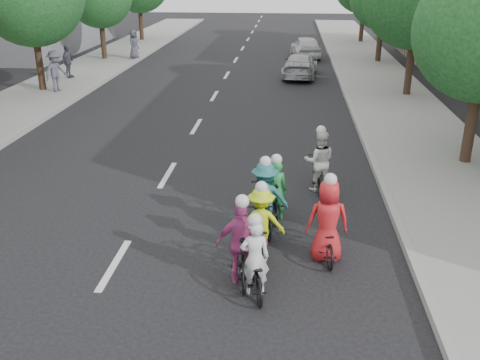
# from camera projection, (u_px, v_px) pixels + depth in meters

# --- Properties ---
(ground) EXTENTS (120.00, 120.00, 0.00)m
(ground) POSITION_uv_depth(u_px,v_px,m) (114.00, 265.00, 10.87)
(ground) COLOR black
(ground) RESTS_ON ground
(curb_left) EXTENTS (0.18, 80.00, 0.18)m
(curb_left) POSITION_uv_depth(u_px,v_px,m) (41.00, 120.00, 20.58)
(curb_left) COLOR #999993
(curb_left) RESTS_ON ground
(sidewalk_right) EXTENTS (4.00, 80.00, 0.15)m
(sidewalk_right) POSITION_uv_depth(u_px,v_px,m) (414.00, 130.00, 19.39)
(sidewalk_right) COLOR gray
(sidewalk_right) RESTS_ON ground
(curb_right) EXTENTS (0.18, 80.00, 0.18)m
(curb_right) POSITION_uv_depth(u_px,v_px,m) (359.00, 128.00, 19.55)
(curb_right) COLOR #999993
(curb_right) RESTS_ON ground
(cyclist_0) EXTENTS (0.83, 1.62, 1.81)m
(cyclist_0) POSITION_uv_depth(u_px,v_px,m) (319.00, 167.00, 14.27)
(cyclist_0) COLOR black
(cyclist_0) RESTS_ON ground
(cyclist_1) EXTENTS (1.02, 1.77, 1.83)m
(cyclist_1) POSITION_uv_depth(u_px,v_px,m) (242.00, 249.00, 10.11)
(cyclist_1) COLOR black
(cyclist_1) RESTS_ON ground
(cyclist_2) EXTENTS (0.85, 1.65, 1.63)m
(cyclist_2) POSITION_uv_depth(u_px,v_px,m) (255.00, 266.00, 9.82)
(cyclist_2) COLOR black
(cyclist_2) RESTS_ON ground
(cyclist_3) EXTENTS (0.58, 1.60, 1.64)m
(cyclist_3) POSITION_uv_depth(u_px,v_px,m) (276.00, 196.00, 12.69)
(cyclist_3) COLOR black
(cyclist_3) RESTS_ON ground
(cyclist_4) EXTENTS (1.03, 1.74, 1.68)m
(cyclist_4) POSITION_uv_depth(u_px,v_px,m) (261.00, 228.00, 11.05)
(cyclist_4) COLOR black
(cyclist_4) RESTS_ON ground
(cyclist_5) EXTENTS (1.18, 1.94, 1.82)m
(cyclist_5) POSITION_uv_depth(u_px,v_px,m) (265.00, 202.00, 12.02)
(cyclist_5) COLOR black
(cyclist_5) RESTS_ON ground
(cyclist_6) EXTENTS (0.90, 1.66, 1.90)m
(cyclist_6) POSITION_uv_depth(u_px,v_px,m) (327.00, 229.00, 10.90)
(cyclist_6) COLOR black
(cyclist_6) RESTS_ON ground
(follow_car_lead) EXTENTS (2.10, 4.37, 1.23)m
(follow_car_lead) POSITION_uv_depth(u_px,v_px,m) (300.00, 66.00, 28.60)
(follow_car_lead) COLOR #A7A7AB
(follow_car_lead) RESTS_ON ground
(follow_car_trail) EXTENTS (2.12, 4.23, 1.38)m
(follow_car_trail) POSITION_uv_depth(u_px,v_px,m) (306.00, 47.00, 34.55)
(follow_car_trail) COLOR silver
(follow_car_trail) RESTS_ON ground
(spectator_0) EXTENTS (1.14, 1.39, 1.88)m
(spectator_0) POSITION_uv_depth(u_px,v_px,m) (56.00, 71.00, 24.58)
(spectator_0) COLOR #535461
(spectator_0) RESTS_ON sidewalk_left
(spectator_1) EXTENTS (0.52, 1.02, 1.68)m
(spectator_1) POSITION_uv_depth(u_px,v_px,m) (68.00, 61.00, 27.62)
(spectator_1) COLOR #535461
(spectator_1) RESTS_ON sidewalk_left
(spectator_2) EXTENTS (0.70, 0.93, 1.74)m
(spectator_2) POSITION_uv_depth(u_px,v_px,m) (134.00, 44.00, 33.28)
(spectator_2) COLOR #4A4956
(spectator_2) RESTS_ON sidewalk_left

